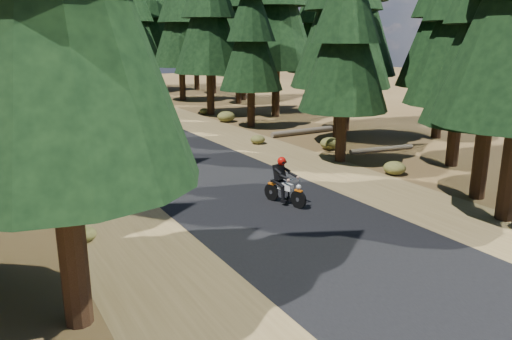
{
  "coord_description": "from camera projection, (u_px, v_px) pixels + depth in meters",
  "views": [
    {
      "loc": [
        -7.98,
        -12.2,
        5.35
      ],
      "look_at": [
        0.0,
        1.5,
        1.1
      ],
      "focal_mm": 35.0,
      "sensor_mm": 36.0,
      "label": 1
    }
  ],
  "objects": [
    {
      "name": "understory_shrubs",
      "position": [
        215.0,
        150.0,
        23.05
      ],
      "size": [
        15.24,
        29.72,
        0.69
      ],
      "color": "#474C1E",
      "rests_on": "ground"
    },
    {
      "name": "log_far",
      "position": [
        382.0,
        149.0,
        23.95
      ],
      "size": [
        3.47,
        0.77,
        0.24
      ],
      "primitive_type": "cylinder",
      "rotation": [
        0.0,
        1.57,
        -0.15
      ],
      "color": "#4C4233",
      "rests_on": "ground"
    },
    {
      "name": "rider_follow",
      "position": [
        149.0,
        167.0,
        19.05
      ],
      "size": [
        0.52,
        1.72,
        1.53
      ],
      "rotation": [
        0.0,
        0.0,
        3.15
      ],
      "color": "maroon",
      "rests_on": "road"
    },
    {
      "name": "shoulder_l",
      "position": [
        92.0,
        195.0,
        17.38
      ],
      "size": [
        3.2,
        100.0,
        0.01
      ],
      "primitive_type": "cube",
      "color": "brown",
      "rests_on": "ground"
    },
    {
      "name": "shoulder_r",
      "position": [
        306.0,
        163.0,
        21.86
      ],
      "size": [
        3.2,
        100.0,
        0.01
      ],
      "primitive_type": "cube",
      "color": "brown",
      "rests_on": "ground"
    },
    {
      "name": "rider_lead",
      "position": [
        285.0,
        189.0,
        16.29
      ],
      "size": [
        1.0,
        1.84,
        1.57
      ],
      "rotation": [
        0.0,
        0.0,
        3.42
      ],
      "color": "white",
      "rests_on": "road"
    },
    {
      "name": "log_near",
      "position": [
        307.0,
        131.0,
        28.29
      ],
      "size": [
        4.71,
        0.35,
        0.32
      ],
      "primitive_type": "cylinder",
      "rotation": [
        0.0,
        1.57,
        0.01
      ],
      "color": "#4C4233",
      "rests_on": "ground"
    },
    {
      "name": "road",
      "position": [
        211.0,
        177.0,
        19.62
      ],
      "size": [
        6.0,
        100.0,
        0.01
      ],
      "primitive_type": "cube",
      "color": "black",
      "rests_on": "ground"
    },
    {
      "name": "ground",
      "position": [
        280.0,
        215.0,
        15.45
      ],
      "size": [
        120.0,
        120.0,
        0.0
      ],
      "primitive_type": "plane",
      "color": "#453118",
      "rests_on": "ground"
    }
  ]
}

